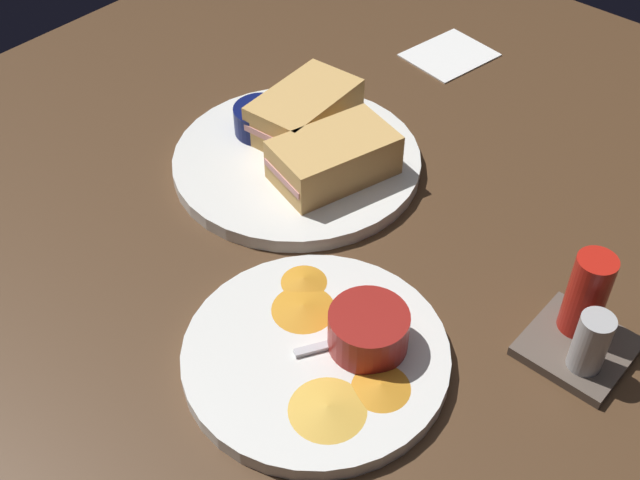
# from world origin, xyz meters

# --- Properties ---
(ground_plane) EXTENTS (1.10, 1.10, 0.03)m
(ground_plane) POSITION_xyz_m (0.00, 0.00, -0.01)
(ground_plane) COLOR #4C331E
(plate_sandwich_main) EXTENTS (0.28, 0.28, 0.02)m
(plate_sandwich_main) POSITION_xyz_m (0.02, -0.08, 0.01)
(plate_sandwich_main) COLOR white
(plate_sandwich_main) RESTS_ON ground_plane
(sandwich_half_near) EXTENTS (0.15, 0.11, 0.05)m
(sandwich_half_near) POSITION_xyz_m (0.01, -0.03, 0.04)
(sandwich_half_near) COLOR tan
(sandwich_half_near) RESTS_ON plate_sandwich_main
(sandwich_half_far) EXTENTS (0.14, 0.09, 0.05)m
(sandwich_half_far) POSITION_xyz_m (-0.03, -0.11, 0.04)
(sandwich_half_far) COLOR tan
(sandwich_half_far) RESTS_ON plate_sandwich_main
(ramekin_dark_sauce) EXTENTS (0.06, 0.06, 0.03)m
(ramekin_dark_sauce) POSITION_xyz_m (0.01, -0.14, 0.03)
(ramekin_dark_sauce) COLOR #0C144C
(ramekin_dark_sauce) RESTS_ON plate_sandwich_main
(spoon_by_dark_ramekin) EXTENTS (0.05, 0.10, 0.01)m
(spoon_by_dark_ramekin) POSITION_xyz_m (0.03, -0.10, 0.02)
(spoon_by_dark_ramekin) COLOR silver
(spoon_by_dark_ramekin) RESTS_ON plate_sandwich_main
(plate_chips_companion) EXTENTS (0.24, 0.24, 0.02)m
(plate_chips_companion) POSITION_xyz_m (0.21, 0.12, 0.01)
(plate_chips_companion) COLOR white
(plate_chips_companion) RESTS_ON ground_plane
(ramekin_light_gravy) EXTENTS (0.07, 0.07, 0.04)m
(ramekin_light_gravy) POSITION_xyz_m (0.17, 0.15, 0.04)
(ramekin_light_gravy) COLOR maroon
(ramekin_light_gravy) RESTS_ON plate_chips_companion
(spoon_by_gravy_ramekin) EXTENTS (0.09, 0.06, 0.01)m
(spoon_by_gravy_ramekin) POSITION_xyz_m (0.17, 0.14, 0.02)
(spoon_by_gravy_ramekin) COLOR silver
(spoon_by_gravy_ramekin) RESTS_ON plate_chips_companion
(plantain_chip_scatter) EXTENTS (0.15, 0.18, 0.01)m
(plantain_chip_scatter) POSITION_xyz_m (0.20, 0.13, 0.02)
(plantain_chip_scatter) COLOR gold
(plantain_chip_scatter) RESTS_ON plate_chips_companion
(condiment_caddy) EXTENTS (0.09, 0.09, 0.10)m
(condiment_caddy) POSITION_xyz_m (0.04, 0.28, 0.03)
(condiment_caddy) COLOR brown
(condiment_caddy) RESTS_ON ground_plane
(paper_napkin_folded) EXTENTS (0.12, 0.11, 0.00)m
(paper_napkin_folded) POSITION_xyz_m (-0.30, -0.09, 0.00)
(paper_napkin_folded) COLOR white
(paper_napkin_folded) RESTS_ON ground_plane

